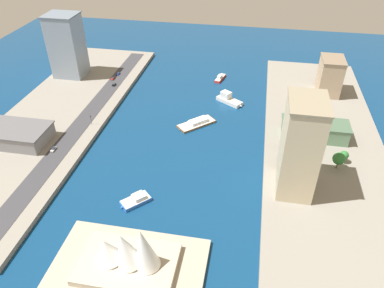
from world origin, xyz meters
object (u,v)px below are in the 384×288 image
object	(u,v)px
terminal_long_green	(314,130)
traffic_light_waterfront	(91,119)
barge_flat_brown	(197,123)
opera_landmark	(128,255)
tugboat_red	(220,78)
hatchback_blue	(118,73)
pickup_red	(113,78)
ferry_white_commuter	(229,99)
catamaran_blue	(136,200)
office_block_beige	(300,147)
warehouse_low_gray	(16,134)
apartment_midrise_tan	(330,76)
tower_tall_glass	(67,46)
van_white	(53,149)
suv_black	(114,84)

from	to	relation	value
terminal_long_green	traffic_light_waterfront	size ratio (longest dim) A/B	6.17
barge_flat_brown	opera_landmark	xyz separation A→B (m)	(8.08, 115.54, 8.18)
tugboat_red	hatchback_blue	xyz separation A→B (m)	(82.73, 11.59, 2.19)
traffic_light_waterfront	pickup_red	bearing A→B (deg)	-81.16
tugboat_red	traffic_light_waterfront	distance (m)	114.47
ferry_white_commuter	opera_landmark	size ratio (longest dim) A/B	0.52
pickup_red	traffic_light_waterfront	bearing A→B (deg)	98.84
catamaran_blue	tugboat_red	distance (m)	150.41
barge_flat_brown	office_block_beige	world-z (taller)	office_block_beige
ferry_white_commuter	tugboat_red	world-z (taller)	ferry_white_commuter
ferry_white_commuter	terminal_long_green	distance (m)	68.93
ferry_white_commuter	tugboat_red	xyz separation A→B (m)	(10.62, -37.02, -1.05)
warehouse_low_gray	opera_landmark	distance (m)	119.87
tugboat_red	hatchback_blue	world-z (taller)	hatchback_blue
warehouse_low_gray	apartment_midrise_tan	bearing A→B (deg)	-152.39
warehouse_low_gray	traffic_light_waterfront	size ratio (longest dim) A/B	6.20
tower_tall_glass	opera_landmark	distance (m)	199.23
tower_tall_glass	traffic_light_waterfront	distance (m)	85.76
office_block_beige	pickup_red	xyz separation A→B (m)	(136.03, -104.48, -24.08)
barge_flat_brown	ferry_white_commuter	size ratio (longest dim) A/B	1.22
catamaran_blue	warehouse_low_gray	xyz separation A→B (m)	(85.78, -34.57, 6.11)
ferry_white_commuter	pickup_red	world-z (taller)	ferry_white_commuter
apartment_midrise_tan	hatchback_blue	distance (m)	164.53
catamaran_blue	apartment_midrise_tan	bearing A→B (deg)	-128.09
warehouse_low_gray	terminal_long_green	size ratio (longest dim) A/B	1.00
hatchback_blue	traffic_light_waterfront	xyz separation A→B (m)	(-9.34, 76.09, 3.45)
tugboat_red	opera_landmark	distance (m)	187.56
tower_tall_glass	van_white	distance (m)	109.12
tower_tall_glass	traffic_light_waterfront	bearing A→B (deg)	123.71
hatchback_blue	traffic_light_waterfront	distance (m)	76.73
warehouse_low_gray	tower_tall_glass	xyz separation A→B (m)	(9.69, -95.59, 19.48)
terminal_long_green	hatchback_blue	xyz separation A→B (m)	(149.49, -65.05, -4.27)
warehouse_low_gray	van_white	bearing A→B (deg)	169.58
traffic_light_waterfront	van_white	bearing A→B (deg)	71.31
office_block_beige	opera_landmark	xyz separation A→B (m)	(67.17, 61.19, -18.35)
warehouse_low_gray	tower_tall_glass	bearing A→B (deg)	-84.21
ferry_white_commuter	warehouse_low_gray	bearing A→B (deg)	32.51
barge_flat_brown	tugboat_red	bearing A→B (deg)	-95.44
ferry_white_commuter	pickup_red	bearing A→B (deg)	-9.55
tower_tall_glass	suv_black	bearing A→B (deg)	162.10
tugboat_red	hatchback_blue	bearing A→B (deg)	7.98
tugboat_red	pickup_red	bearing A→B (deg)	14.17
hatchback_blue	traffic_light_waterfront	bearing A→B (deg)	97.00
barge_flat_brown	van_white	world-z (taller)	van_white
office_block_beige	pickup_red	bearing A→B (deg)	-37.53
catamaran_blue	suv_black	bearing A→B (deg)	-64.93
apartment_midrise_tan	opera_landmark	bearing A→B (deg)	60.93
apartment_midrise_tan	warehouse_low_gray	world-z (taller)	apartment_midrise_tan
catamaran_blue	hatchback_blue	size ratio (longest dim) A/B	3.59
tugboat_red	office_block_beige	xyz separation A→B (m)	(-52.30, 125.62, 26.34)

